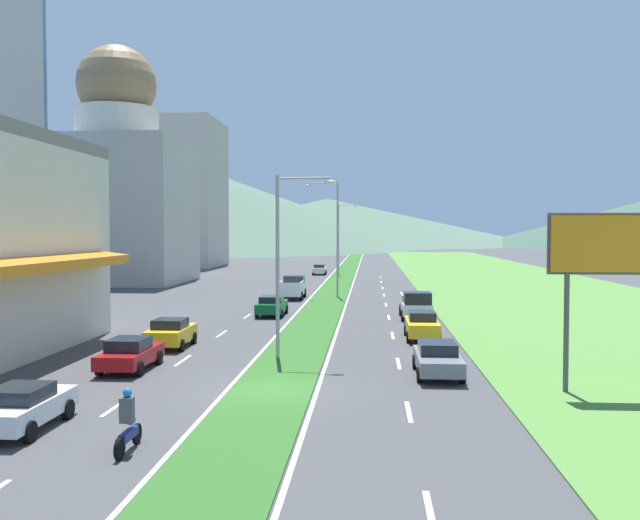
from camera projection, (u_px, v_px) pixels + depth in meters
The scene contains 42 objects.
ground_plane at pixel (271, 392), 26.74m from camera, with size 600.00×600.00×0.00m, color #424244.
grass_median at pixel (340, 281), 86.53m from camera, with size 3.20×240.00×0.06m, color #2D6023.
grass_verge_right at pixel (508, 281), 85.04m from camera, with size 24.00×240.00×0.06m, color #518438.
lane_dash_left_2 at pixel (117, 406), 24.47m from camera, with size 0.16×2.80×0.01m, color silver.
lane_dash_left_3 at pixel (183, 361), 33.12m from camera, with size 0.16×2.80×0.01m, color silver.
lane_dash_left_4 at pixel (222, 334), 41.76m from camera, with size 0.16×2.80×0.01m, color silver.
lane_dash_left_5 at pixel (247, 316), 50.41m from camera, with size 0.16×2.80×0.01m, color silver.
lane_dash_left_6 at pixel (265, 304), 59.06m from camera, with size 0.16×2.80×0.01m, color silver.
lane_dash_left_7 at pixel (279, 294), 67.70m from camera, with size 0.16×2.80×0.01m, color silver.
lane_dash_left_8 at pixel (289, 287), 76.35m from camera, with size 0.16×2.80×0.01m, color silver.
lane_dash_left_9 at pixel (297, 282), 85.00m from camera, with size 0.16×2.80×0.01m, color silver.
lane_dash_left_10 at pixel (304, 277), 93.64m from camera, with size 0.16×2.80×0.01m, color silver.
lane_dash_right_1 at pixel (431, 515), 15.09m from camera, with size 0.16×2.80×0.01m, color silver.
lane_dash_right_2 at pixel (409, 412), 23.73m from camera, with size 0.16×2.80×0.01m, color silver.
lane_dash_right_3 at pixel (399, 363), 32.38m from camera, with size 0.16×2.80×0.01m, color silver.
lane_dash_right_4 at pixel (393, 336), 41.03m from camera, with size 0.16×2.80×0.01m, color silver.
lane_dash_right_5 at pixel (389, 317), 49.67m from camera, with size 0.16×2.80×0.01m, color silver.
lane_dash_right_6 at pixel (386, 305), 58.32m from camera, with size 0.16×2.80×0.01m, color silver.
lane_dash_right_7 at pixel (384, 295), 66.97m from camera, with size 0.16×2.80×0.01m, color silver.
lane_dash_right_8 at pixel (382, 288), 75.61m from camera, with size 0.16×2.80×0.01m, color silver.
lane_dash_right_9 at pixel (381, 282), 84.26m from camera, with size 0.16×2.80×0.01m, color silver.
lane_dash_right_10 at pixel (380, 277), 92.91m from camera, with size 0.16×2.80×0.01m, color silver.
edge_line_median_left at pixel (326, 281), 86.66m from camera, with size 0.16×240.00×0.01m, color silver.
edge_line_median_right at pixel (354, 281), 86.40m from camera, with size 0.16×240.00×0.01m, color silver.
domed_building at pixel (118, 187), 83.48m from camera, with size 15.97×15.97×28.24m.
midrise_colored at pixel (172, 194), 122.09m from camera, with size 16.59×16.59×25.38m, color #B7B2A8.
hill_far_left at pixel (102, 191), 257.43m from camera, with size 234.67×234.67×42.29m, color #516B56.
hill_far_center at pixel (327, 222), 322.73m from camera, with size 192.43×192.43×21.14m, color #516B56.
street_lamp_near at pixel (284, 253), 33.26m from camera, with size 2.89×0.40×8.81m.
street_lamp_mid at pixel (334, 232), 64.62m from camera, with size 3.10×0.49×10.76m.
street_lamp_far at pixel (341, 235), 96.06m from camera, with size 2.77×0.31×9.91m.
billboard_roadside at pixel (609, 256), 26.12m from camera, with size 4.52×0.28×6.84m.
car_0 at pixel (422, 325), 39.77m from camera, with size 1.89×4.50×1.56m.
car_1 at pixel (130, 353), 30.87m from camera, with size 1.96×4.35×1.44m.
car_2 at pixel (23, 407), 21.56m from camera, with size 1.88×4.17×1.39m.
car_3 at pixel (438, 358), 29.71m from camera, with size 1.95×4.59×1.41m.
car_4 at pixel (319, 269), 98.58m from camera, with size 1.89×4.10×1.44m.
car_5 at pixel (171, 333), 36.83m from camera, with size 1.99×4.01×1.53m.
car_6 at pixel (272, 305), 50.73m from camera, with size 1.98×4.59×1.45m.
pickup_truck_0 at pixel (293, 288), 63.86m from camera, with size 2.18×5.40×2.00m.
pickup_truck_1 at pixel (416, 305), 48.82m from camera, with size 2.18×5.40×2.00m.
motorcycle_rider at pixel (128, 425), 19.39m from camera, with size 0.36×2.00×1.80m.
Camera 1 is at (3.78, -26.30, 6.15)m, focal length 39.17 mm.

